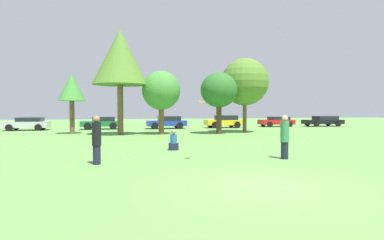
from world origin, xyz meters
name	(u,v)px	position (x,y,z in m)	size (l,w,h in m)	color
ground_plane	(260,185)	(0.00, 0.00, 0.00)	(120.00, 120.00, 0.00)	#5B8E42
person_thrower	(97,139)	(-4.26, 4.15, 0.88)	(0.31, 0.31, 1.72)	#191E33
person_catcher	(285,137)	(2.83, 3.72, 0.87)	(0.33, 0.33, 1.72)	#191E33
frisbee	(202,102)	(-0.50, 3.89, 2.22)	(0.24, 0.24, 0.08)	orange
bystander_sitting	(174,142)	(-0.93, 7.41, 0.38)	(0.43, 0.36, 0.95)	#191E33
tree_0	(72,88)	(-7.07, 19.30, 3.65)	(2.18, 2.18, 4.83)	brown
tree_1	(120,58)	(-3.31, 17.34, 5.92)	(4.22, 4.22, 8.07)	brown
tree_2	(161,91)	(-0.17, 17.19, 3.42)	(3.00, 3.00, 4.99)	brown
tree_3	(219,90)	(4.41, 16.61, 3.48)	(2.96, 2.96, 4.93)	#473323
tree_4	(245,82)	(7.05, 17.60, 4.30)	(4.03, 4.03, 6.32)	brown
parked_car_silver	(28,123)	(-11.79, 25.02, 0.64)	(3.98, 2.16, 1.22)	#B2B2B7
parked_car_green	(102,122)	(-5.04, 25.11, 0.67)	(3.88, 1.99, 1.23)	#196633
parked_car_blue	(167,122)	(1.45, 24.57, 0.68)	(4.07, 2.04, 1.28)	#1E389E
parked_car_yellow	(224,121)	(7.70, 24.69, 0.71)	(3.99, 2.08, 1.34)	gold
parked_car_red	(277,121)	(14.31, 25.34, 0.62)	(3.96, 1.92, 1.16)	red
parked_car_black	(323,121)	(20.05, 24.81, 0.65)	(4.60, 2.02, 1.21)	black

